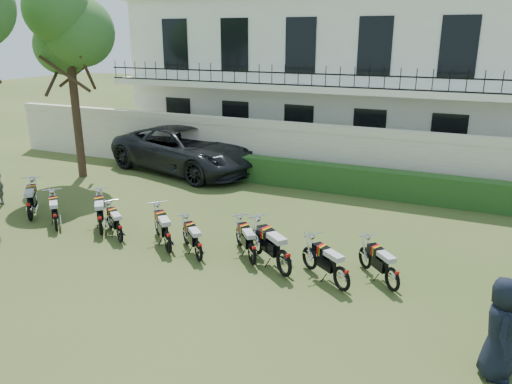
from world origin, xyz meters
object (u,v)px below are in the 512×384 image
at_px(motorcycle_0, 29,206).
at_px(motorcycle_4, 168,237).
at_px(motorcycle_2, 100,220).
at_px(motorcycle_3, 119,228).
at_px(motorcycle_6, 252,249).
at_px(motorcycle_1, 55,217).
at_px(suv, 186,149).
at_px(motorcycle_8, 342,273).
at_px(motorcycle_9, 393,274).
at_px(motorcycle_7, 284,257).
at_px(motorcycle_5, 198,246).
at_px(officer_0, 501,329).
at_px(tree_west_near, 67,24).

height_order(motorcycle_0, motorcycle_4, motorcycle_0).
xyz_separation_m(motorcycle_2, motorcycle_3, (0.83, -0.19, -0.07)).
distance_m(motorcycle_3, motorcycle_6, 3.94).
height_order(motorcycle_1, suv, suv).
bearing_deg(motorcycle_1, motorcycle_3, -44.89).
distance_m(motorcycle_8, motorcycle_9, 1.14).
bearing_deg(motorcycle_1, motorcycle_4, -46.67).
relative_size(motorcycle_7, motorcycle_8, 1.12).
bearing_deg(suv, motorcycle_5, -132.39).
xyz_separation_m(motorcycle_6, officer_0, (5.51, -2.17, 0.46)).
bearing_deg(motorcycle_8, tree_west_near, 103.91).
xyz_separation_m(motorcycle_8, suv, (-8.67, 7.49, 0.48)).
height_order(motorcycle_0, motorcycle_3, motorcycle_0).
distance_m(motorcycle_3, motorcycle_7, 4.89).
distance_m(motorcycle_5, officer_0, 7.08).
height_order(motorcycle_2, motorcycle_5, motorcycle_2).
height_order(tree_west_near, motorcycle_5, tree_west_near).
height_order(motorcycle_8, suv, suv).
distance_m(motorcycle_8, officer_0, 3.63).
bearing_deg(suv, motorcycle_0, -175.91).
distance_m(motorcycle_9, officer_0, 3.09).
height_order(motorcycle_6, officer_0, officer_0).
distance_m(motorcycle_2, suv, 7.29).
bearing_deg(tree_west_near, motorcycle_3, -40.21).
relative_size(motorcycle_6, motorcycle_9, 1.03).
xyz_separation_m(motorcycle_0, motorcycle_8, (9.92, -0.38, -0.04)).
bearing_deg(motorcycle_5, motorcycle_0, 129.71).
bearing_deg(suv, motorcycle_6, -124.46).
relative_size(motorcycle_1, motorcycle_2, 0.88).
height_order(motorcycle_2, suv, suv).
xyz_separation_m(motorcycle_0, motorcycle_9, (10.95, 0.08, -0.06)).
xyz_separation_m(motorcycle_1, motorcycle_4, (3.88, 0.03, 0.04)).
bearing_deg(officer_0, motorcycle_2, 76.47).
bearing_deg(motorcycle_3, motorcycle_0, 124.17).
xyz_separation_m(motorcycle_9, suv, (-9.71, 7.03, 0.50)).
bearing_deg(officer_0, tree_west_near, 64.12).
relative_size(tree_west_near, motorcycle_4, 5.42).
distance_m(motorcycle_7, suv, 10.33).
bearing_deg(officer_0, motorcycle_0, 78.87).
height_order(motorcycle_1, motorcycle_5, motorcycle_1).
relative_size(motorcycle_3, motorcycle_5, 1.07).
xyz_separation_m(motorcycle_8, motorcycle_9, (1.04, 0.46, -0.02)).
xyz_separation_m(motorcycle_4, motorcycle_5, (0.99, -0.10, -0.06)).
relative_size(motorcycle_0, motorcycle_1, 1.14).
relative_size(motorcycle_5, motorcycle_8, 0.86).
bearing_deg(officer_0, motorcycle_7, 65.68).
bearing_deg(motorcycle_4, motorcycle_0, 131.12).
bearing_deg(motorcycle_7, tree_west_near, 103.90).
xyz_separation_m(motorcycle_1, motorcycle_6, (6.19, 0.30, -0.00)).
distance_m(tree_west_near, motorcycle_6, 12.04).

